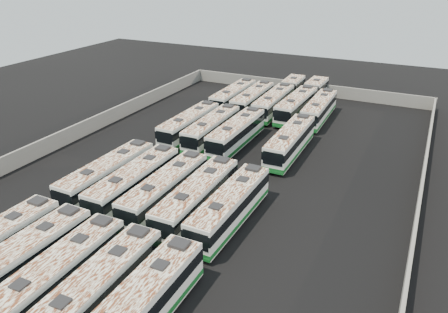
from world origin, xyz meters
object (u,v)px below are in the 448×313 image
bus_midback_left (212,129)px  bus_back_far_left (234,97)px  bus_front_far_right (137,310)px  bus_midfront_far_right (230,207)px  bus_midback_far_left (189,124)px  bus_back_left (253,100)px  bus_front_left (19,263)px  bus_back_center (280,97)px  bus_midfront_left (135,182)px  bus_back_far_right (319,109)px  bus_midback_far_right (290,142)px  bus_midfront_center (165,189)px  bus_midfront_right (197,198)px  bus_midfront_far_left (108,175)px  bus_midback_center (237,133)px  bus_front_center (56,278)px  bus_back_right (303,100)px  bus_front_right (94,293)px

bus_midback_left → bus_back_far_left: bearing=102.6°
bus_front_far_right → bus_midfront_far_right: (-0.11, 14.76, -0.04)m
bus_front_far_right → bus_midback_far_left: bearing=114.2°
bus_back_far_left → bus_back_left: (3.58, -0.24, 0.00)m
bus_front_left → bus_midfront_far_right: (11.10, 14.69, -0.02)m
bus_back_far_left → bus_midback_far_left: bearing=-90.1°
bus_back_far_left → bus_back_center: bus_back_center is taller
bus_midfront_left → bus_back_far_right: 34.17m
bus_midback_far_right → bus_back_center: 19.55m
bus_midfront_center → bus_midfront_right: size_ratio=0.97×
bus_midfront_far_left → bus_back_left: size_ratio=1.01×
bus_midback_far_left → bus_back_far_left: 14.85m
bus_midfront_right → bus_midback_left: bearing=112.1°
bus_back_center → bus_front_far_right: bearing=-82.4°
bus_front_far_right → bus_midback_center: bearing=102.6°
bus_midback_far_left → bus_midback_far_right: size_ratio=0.98×
bus_front_center → bus_back_left: bus_front_center is taller
bus_midfront_left → bus_back_left: (0.00, 32.24, -0.03)m
bus_front_center → bus_back_right: bearing=84.7°
bus_midfront_far_right → bus_back_far_left: bus_midfront_far_right is taller
bus_back_right → bus_front_left: bearing=-97.2°
bus_midback_far_right → bus_midfront_center: bearing=-113.5°
bus_midfront_far_right → bus_back_far_left: 35.72m
bus_back_far_left → bus_back_center: size_ratio=0.64×
bus_front_center → bus_midfront_left: size_ratio=0.99×
bus_front_far_right → bus_midfront_center: bearing=116.3°
bus_midback_center → bus_back_far_left: (-7.38, 14.98, -0.03)m
bus_midfront_far_right → bus_back_center: size_ratio=0.64×
bus_front_center → bus_back_far_left: 47.86m
bus_midfront_far_left → bus_back_center: bus_midfront_far_left is taller
bus_back_left → bus_back_center: bearing=42.8°
bus_midfront_far_right → bus_midback_left: size_ratio=1.01×
bus_front_left → bus_midback_far_right: bus_midback_far_right is taller
bus_front_center → bus_midfront_left: 15.29m
bus_midback_center → bus_midback_far_right: same height
bus_front_far_right → bus_back_far_left: 49.58m
bus_midfront_center → bus_back_right: 36.00m
bus_front_right → bus_midfront_right: (-0.00, 14.81, 0.01)m
bus_back_right → bus_back_far_right: size_ratio=1.60×
bus_midfront_left → bus_front_left: bearing=-90.4°
bus_front_left → bus_midfront_center: bearing=76.6°
bus_midfront_center → bus_midfront_far_right: bus_midfront_center is taller
bus_midfront_center → bus_back_center: bearing=89.9°
bus_midfront_far_right → bus_midfront_center: bearing=179.3°
bus_front_far_right → bus_midfront_right: 15.29m
bus_midfront_far_left → bus_midfront_far_right: bearing=0.3°
bus_midfront_far_left → bus_midback_far_right: 23.06m
bus_midback_far_right → bus_back_far_left: size_ratio=1.02×
bus_front_right → bus_midback_far_right: size_ratio=1.01×
bus_midfront_far_left → bus_back_center: size_ratio=0.65×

